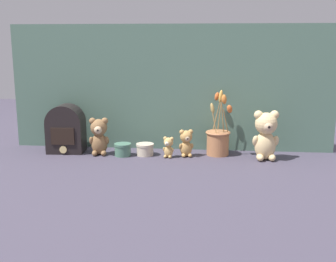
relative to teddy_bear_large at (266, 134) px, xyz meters
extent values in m
plane|color=#3D3847|center=(-0.47, 0.00, -0.13)|extent=(4.00, 4.00, 0.00)
cube|color=#4C6B5B|center=(-0.47, 0.17, 0.20)|extent=(1.69, 0.02, 0.65)
ellipsoid|color=#DBBC84|center=(0.00, 0.00, -0.06)|extent=(0.11, 0.09, 0.14)
sphere|color=#DBBC84|center=(0.00, 0.00, 0.05)|extent=(0.11, 0.11, 0.11)
sphere|color=#D1B289|center=(0.00, -0.04, 0.05)|extent=(0.05, 0.05, 0.05)
sphere|color=black|center=(0.01, -0.06, 0.05)|extent=(0.01, 0.01, 0.01)
sphere|color=#DBBC84|center=(0.04, 0.01, 0.09)|extent=(0.04, 0.04, 0.04)
sphere|color=#DBBC84|center=(-0.04, 0.00, 0.09)|extent=(0.04, 0.04, 0.04)
ellipsoid|color=#DBBC84|center=(0.05, 0.00, -0.03)|extent=(0.03, 0.05, 0.06)
ellipsoid|color=#DBBC84|center=(-0.05, -0.01, -0.03)|extent=(0.03, 0.05, 0.06)
ellipsoid|color=#DBBC84|center=(0.03, -0.02, -0.11)|extent=(0.04, 0.06, 0.03)
ellipsoid|color=#DBBC84|center=(-0.03, -0.03, -0.11)|extent=(0.04, 0.06, 0.03)
ellipsoid|color=olive|center=(-0.82, 0.01, -0.07)|extent=(0.09, 0.08, 0.11)
sphere|color=olive|center=(-0.82, 0.01, 0.01)|extent=(0.08, 0.08, 0.08)
sphere|color=#D1B289|center=(-0.82, -0.02, 0.01)|extent=(0.04, 0.04, 0.04)
sphere|color=black|center=(-0.82, -0.04, 0.01)|extent=(0.01, 0.01, 0.01)
sphere|color=olive|center=(-0.79, 0.02, 0.05)|extent=(0.03, 0.03, 0.03)
sphere|color=olive|center=(-0.85, 0.01, 0.05)|extent=(0.03, 0.03, 0.03)
ellipsoid|color=olive|center=(-0.78, 0.01, -0.05)|extent=(0.03, 0.04, 0.05)
ellipsoid|color=olive|center=(-0.86, 0.00, -0.05)|extent=(0.03, 0.04, 0.05)
ellipsoid|color=olive|center=(-0.80, -0.01, -0.11)|extent=(0.03, 0.05, 0.03)
ellipsoid|color=olive|center=(-0.84, -0.02, -0.11)|extent=(0.03, 0.05, 0.03)
ellipsoid|color=tan|center=(-0.38, 0.02, -0.09)|extent=(0.07, 0.06, 0.08)
sphere|color=tan|center=(-0.38, 0.02, -0.02)|extent=(0.06, 0.06, 0.06)
sphere|color=#D1B289|center=(-0.38, -0.01, -0.03)|extent=(0.03, 0.03, 0.03)
sphere|color=black|center=(-0.38, -0.02, -0.03)|extent=(0.01, 0.01, 0.01)
sphere|color=tan|center=(-0.36, 0.02, 0.00)|extent=(0.02, 0.02, 0.02)
sphere|color=tan|center=(-0.41, 0.01, 0.00)|extent=(0.02, 0.02, 0.02)
ellipsoid|color=tan|center=(-0.36, 0.02, -0.07)|extent=(0.02, 0.03, 0.04)
ellipsoid|color=tan|center=(-0.41, 0.01, -0.07)|extent=(0.02, 0.03, 0.04)
ellipsoid|color=tan|center=(-0.36, 0.00, -0.12)|extent=(0.03, 0.04, 0.02)
ellipsoid|color=tan|center=(-0.40, 0.00, -0.12)|extent=(0.03, 0.04, 0.02)
ellipsoid|color=tan|center=(-0.47, -0.01, -0.10)|extent=(0.05, 0.04, 0.06)
sphere|color=tan|center=(-0.47, -0.01, -0.05)|extent=(0.05, 0.05, 0.05)
sphere|color=beige|center=(-0.47, -0.03, -0.05)|extent=(0.02, 0.02, 0.02)
sphere|color=black|center=(-0.48, -0.04, -0.05)|extent=(0.01, 0.01, 0.01)
sphere|color=tan|center=(-0.45, -0.01, -0.03)|extent=(0.02, 0.02, 0.02)
sphere|color=tan|center=(-0.49, -0.01, -0.03)|extent=(0.02, 0.02, 0.02)
ellipsoid|color=tan|center=(-0.45, -0.02, -0.08)|extent=(0.02, 0.02, 0.03)
ellipsoid|color=tan|center=(-0.49, -0.01, -0.08)|extent=(0.02, 0.02, 0.03)
ellipsoid|color=tan|center=(-0.46, -0.03, -0.12)|extent=(0.02, 0.03, 0.02)
ellipsoid|color=tan|center=(-0.48, -0.02, -0.12)|extent=(0.02, 0.03, 0.02)
cylinder|color=#AD7047|center=(-0.23, 0.07, -0.06)|extent=(0.11, 0.11, 0.12)
torus|color=#AD7047|center=(-0.23, 0.07, -0.01)|extent=(0.12, 0.12, 0.01)
cylinder|color=#9E7542|center=(-0.21, 0.04, 0.08)|extent=(0.02, 0.02, 0.17)
ellipsoid|color=orange|center=(-0.20, 0.03, 0.16)|extent=(0.04, 0.04, 0.05)
cylinder|color=#9E7542|center=(-0.25, 0.04, 0.06)|extent=(0.03, 0.02, 0.12)
ellipsoid|color=tan|center=(-0.26, 0.02, 0.12)|extent=(0.03, 0.03, 0.06)
cylinder|color=#9E7542|center=(-0.22, 0.10, 0.08)|extent=(0.02, 0.01, 0.17)
ellipsoid|color=gold|center=(-0.22, 0.10, 0.17)|extent=(0.03, 0.03, 0.07)
cylinder|color=#9E7542|center=(-0.23, 0.11, 0.08)|extent=(0.04, 0.01, 0.17)
ellipsoid|color=#C65B28|center=(-0.24, 0.13, 0.16)|extent=(0.03, 0.03, 0.05)
cylinder|color=#9E7542|center=(-0.19, 0.04, 0.06)|extent=(0.03, 0.04, 0.12)
ellipsoid|color=#C65B28|center=(-0.17, 0.03, 0.12)|extent=(0.04, 0.05, 0.05)
cube|color=black|center=(-1.01, 0.04, -0.05)|extent=(0.19, 0.13, 0.16)
cylinder|color=black|center=(-1.01, 0.04, 0.03)|extent=(0.19, 0.13, 0.18)
cube|color=black|center=(-1.00, -0.02, -0.03)|extent=(0.12, 0.01, 0.09)
cylinder|color=#D6BC7A|center=(-1.00, -0.02, -0.10)|extent=(0.04, 0.01, 0.04)
cylinder|color=beige|center=(-0.59, 0.02, -0.10)|extent=(0.08, 0.08, 0.05)
cylinder|color=beige|center=(-0.59, 0.02, -0.07)|extent=(0.09, 0.09, 0.01)
cylinder|color=#47705B|center=(-0.70, 0.00, -0.10)|extent=(0.08, 0.08, 0.05)
cylinder|color=#47705B|center=(-0.70, 0.00, -0.07)|extent=(0.09, 0.09, 0.01)
camera|label=1|loc=(-0.28, -2.01, 0.44)|focal=45.00mm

